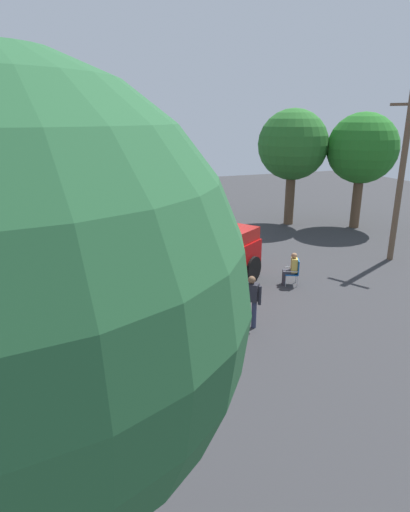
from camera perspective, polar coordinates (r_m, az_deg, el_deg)
The scene contains 12 objects.
ground_plane at distance 15.89m, azimuth -0.45°, elevation -4.97°, with size 60.00×60.00×0.00m, color #333335.
vintage_fire_truck at distance 15.61m, azimuth -0.49°, elevation -0.70°, with size 5.12×6.15×2.59m.
classic_hot_rod at distance 15.73m, azimuth -20.45°, elevation -3.48°, with size 4.70×3.79×1.46m.
lawn_chair_near_truck at distance 16.83m, azimuth 11.85°, elevation -1.88°, with size 0.66×0.66×1.02m.
lawn_chair_by_car at distance 19.43m, azimuth -2.91°, elevation 1.19°, with size 0.52×0.53×1.02m.
lawn_chair_spare at distance 19.06m, azimuth -6.12°, elevation 0.77°, with size 0.59×0.60×1.02m.
spectator_seated at distance 16.78m, azimuth 11.42°, elevation -1.52°, with size 0.57×0.64×1.29m.
spectator_standing at distance 13.15m, azimuth 6.17°, elevation -5.59°, with size 0.53×0.51×1.68m.
oak_tree_left at distance 4.03m, azimuth -24.08°, elevation -5.95°, with size 4.06×4.06×6.75m.
oak_tree_right at distance 26.22m, azimuth 20.21°, elevation 13.23°, with size 3.92×3.92×6.51m.
oak_tree_distant at distance 26.02m, azimuth 11.62°, elevation 14.23°, with size 4.04×4.04×6.71m.
utility_pole at distance 20.58m, azimuth 24.68°, elevation 9.69°, with size 1.58×0.86×7.31m.
Camera 1 is at (13.71, -5.10, 6.20)m, focal length 30.04 mm.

